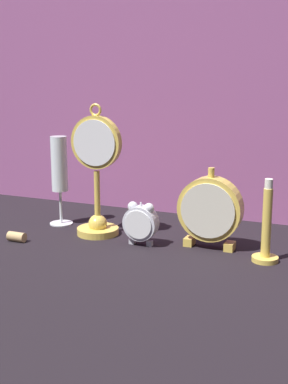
% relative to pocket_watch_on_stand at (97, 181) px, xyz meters
% --- Properties ---
extents(ground_plane, '(4.00, 4.00, 0.00)m').
position_rel_pocket_watch_on_stand_xyz_m(ground_plane, '(0.11, -0.06, -0.13)').
color(ground_plane, black).
extents(fabric_backdrop_drape, '(1.61, 0.01, 0.79)m').
position_rel_pocket_watch_on_stand_xyz_m(fabric_backdrop_drape, '(0.11, 0.26, 0.26)').
color(fabric_backdrop_drape, '#8E4C7F').
rests_on(fabric_backdrop_drape, ground_plane).
extents(pocket_watch_on_stand, '(0.12, 0.10, 0.31)m').
position_rel_pocket_watch_on_stand_xyz_m(pocket_watch_on_stand, '(0.00, 0.00, 0.00)').
color(pocket_watch_on_stand, gold).
rests_on(pocket_watch_on_stand, ground_plane).
extents(alarm_clock_twin_bell, '(0.08, 0.03, 0.10)m').
position_rel_pocket_watch_on_stand_xyz_m(alarm_clock_twin_bell, '(0.13, -0.03, -0.08)').
color(alarm_clock_twin_bell, silver).
rests_on(alarm_clock_twin_bell, ground_plane).
extents(mantel_clock_silver, '(0.14, 0.04, 0.18)m').
position_rel_pocket_watch_on_stand_xyz_m(mantel_clock_silver, '(0.27, 0.01, -0.04)').
color(mantel_clock_silver, gold).
rests_on(mantel_clock_silver, ground_plane).
extents(champagne_flute, '(0.06, 0.06, 0.22)m').
position_rel_pocket_watch_on_stand_xyz_m(champagne_flute, '(-0.13, 0.04, 0.01)').
color(champagne_flute, silver).
rests_on(champagne_flute, ground_plane).
extents(brass_candlestick, '(0.05, 0.05, 0.17)m').
position_rel_pocket_watch_on_stand_xyz_m(brass_candlestick, '(0.40, -0.03, -0.07)').
color(brass_candlestick, gold).
rests_on(brass_candlestick, ground_plane).
extents(wine_cork, '(0.04, 0.02, 0.02)m').
position_rel_pocket_watch_on_stand_xyz_m(wine_cork, '(-0.14, -0.12, -0.12)').
color(wine_cork, tan).
rests_on(wine_cork, ground_plane).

